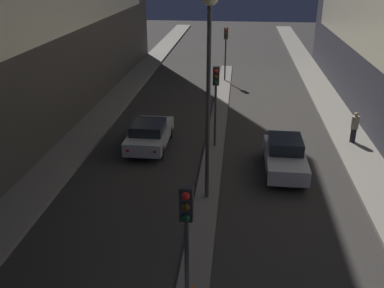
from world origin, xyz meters
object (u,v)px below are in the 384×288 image
at_px(traffic_light_mid, 216,89).
at_px(traffic_light_far, 226,42).
at_px(pedestrian_on_right_sidewalk, 354,127).
at_px(street_lamp, 209,49).
at_px(car_left_lane, 149,134).
at_px(car_right_lane, 285,156).
at_px(traffic_light_near, 187,227).

height_order(traffic_light_mid, traffic_light_far, same).
xyz_separation_m(traffic_light_far, pedestrian_on_right_sidewalk, (7.32, -12.31, -2.16)).
bearing_deg(traffic_light_far, street_lamp, -90.00).
bearing_deg(pedestrian_on_right_sidewalk, street_lamp, -138.42).
height_order(traffic_light_mid, street_lamp, street_lamp).
bearing_deg(traffic_light_mid, car_left_lane, -174.11).
distance_m(traffic_light_mid, car_right_lane, 4.82).
distance_m(traffic_light_far, pedestrian_on_right_sidewalk, 14.49).
xyz_separation_m(traffic_light_mid, car_left_lane, (-3.41, -0.35, -2.44)).
bearing_deg(traffic_light_far, car_left_lane, -103.83).
height_order(street_lamp, car_right_lane, street_lamp).
bearing_deg(pedestrian_on_right_sidewalk, traffic_light_mid, -170.89).
relative_size(traffic_light_near, traffic_light_mid, 1.00).
height_order(traffic_light_mid, car_right_lane, traffic_light_mid).
xyz_separation_m(street_lamp, car_right_lane, (3.41, 2.92, -5.40)).
bearing_deg(street_lamp, car_right_lane, 40.56).
bearing_deg(traffic_light_mid, pedestrian_on_right_sidewalk, 9.11).
xyz_separation_m(traffic_light_far, street_lamp, (0.00, -18.81, 2.99)).
height_order(traffic_light_near, car_left_lane, traffic_light_near).
relative_size(traffic_light_near, car_left_lane, 0.99).
bearing_deg(traffic_light_near, traffic_light_far, 90.00).
distance_m(traffic_light_near, street_lamp, 7.42).
distance_m(traffic_light_mid, traffic_light_far, 13.48).
xyz_separation_m(traffic_light_near, traffic_light_far, (0.00, 25.60, 0.00)).
distance_m(street_lamp, car_left_lane, 8.11).
bearing_deg(car_right_lane, pedestrian_on_right_sidewalk, 42.45).
bearing_deg(traffic_light_far, traffic_light_mid, -90.00).
bearing_deg(street_lamp, car_left_lane, 124.42).
height_order(traffic_light_far, pedestrian_on_right_sidewalk, traffic_light_far).
height_order(traffic_light_near, car_right_lane, traffic_light_near).
bearing_deg(car_left_lane, traffic_light_far, 76.17).
height_order(traffic_light_far, car_left_lane, traffic_light_far).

